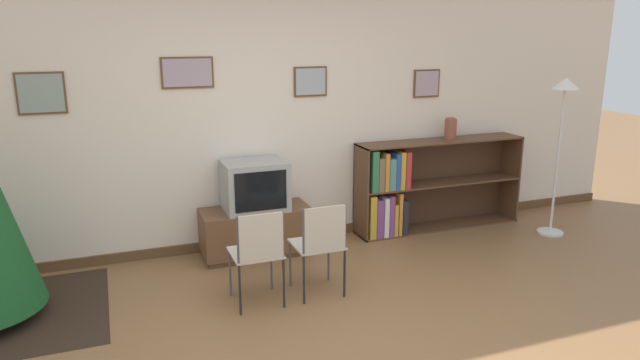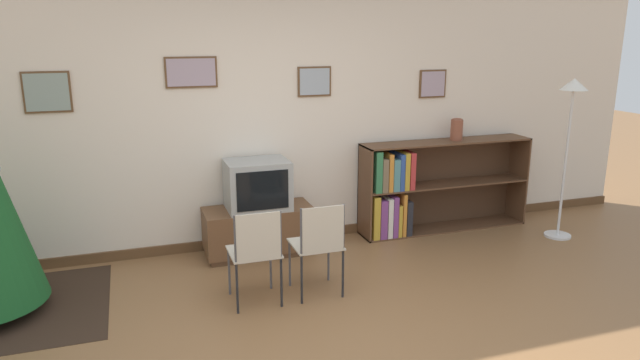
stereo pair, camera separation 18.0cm
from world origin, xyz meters
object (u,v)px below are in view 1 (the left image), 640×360
object	(u,v)px
bookshelf	(409,188)
standing_lamp	(562,116)
tv_console	(256,231)
vase	(451,128)
folding_chair_right	(320,243)
television	(255,185)
folding_chair_left	(258,252)

from	to	relation	value
bookshelf	standing_lamp	xyz separation A→B (m)	(1.43, -0.65, 0.82)
tv_console	vase	bearing A→B (deg)	2.02
bookshelf	vase	xyz separation A→B (m)	(0.50, 0.01, 0.64)
tv_console	folding_chair_right	world-z (taller)	folding_chair_right
television	standing_lamp	xyz separation A→B (m)	(3.20, -0.57, 0.60)
standing_lamp	tv_console	bearing A→B (deg)	169.81
tv_console	standing_lamp	distance (m)	3.43
folding_chair_right	bookshelf	bearing A→B (deg)	38.06
tv_console	bookshelf	xyz separation A→B (m)	(1.77, 0.07, 0.26)
bookshelf	tv_console	bearing A→B (deg)	-177.69
tv_console	vase	distance (m)	2.44
standing_lamp	folding_chair_right	bearing A→B (deg)	-169.73
folding_chair_left	vase	world-z (taller)	vase
television	tv_console	bearing A→B (deg)	90.00
folding_chair_left	standing_lamp	bearing A→B (deg)	8.72
folding_chair_right	standing_lamp	xyz separation A→B (m)	(2.94, 0.53, 0.84)
television	bookshelf	world-z (taller)	bookshelf
television	standing_lamp	world-z (taller)	standing_lamp
bookshelf	vase	world-z (taller)	vase
television	standing_lamp	distance (m)	3.31
folding_chair_right	folding_chair_left	bearing A→B (deg)	180.00
television	folding_chair_left	world-z (taller)	television
tv_console	bookshelf	size ratio (longest dim) A/B	0.55
folding_chair_left	tv_console	bearing A→B (deg)	76.52
tv_console	television	world-z (taller)	television
folding_chair_right	bookshelf	distance (m)	1.91
television	vase	world-z (taller)	vase
folding_chair_right	vase	bearing A→B (deg)	30.69
vase	standing_lamp	bearing A→B (deg)	-34.99
tv_console	folding_chair_right	xyz separation A→B (m)	(0.27, -1.11, 0.23)
vase	bookshelf	bearing A→B (deg)	-178.99
folding_chair_left	folding_chair_right	distance (m)	0.53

